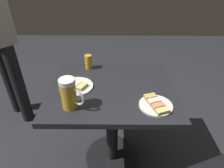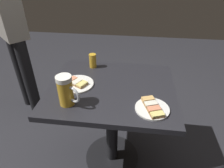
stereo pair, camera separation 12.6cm
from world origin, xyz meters
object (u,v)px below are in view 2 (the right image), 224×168
object	(u,v)px
plate_far	(152,108)
beer_glass_small	(93,61)
beer_mug	(66,91)
patron_standing	(11,27)
plate_near	(77,83)

from	to	relation	value
plate_far	beer_glass_small	xyz separation A→B (m)	(0.44, 0.43, 0.04)
plate_far	beer_mug	size ratio (longest dim) A/B	1.05
beer_mug	patron_standing	world-z (taller)	patron_standing
beer_mug	beer_glass_small	distance (m)	0.46
plate_near	patron_standing	size ratio (longest dim) A/B	0.14
beer_mug	plate_near	bearing A→B (deg)	0.63
plate_near	beer_mug	distance (m)	0.22
patron_standing	plate_far	bearing A→B (deg)	10.26
plate_far	beer_mug	bearing A→B (deg)	91.22
plate_near	plate_far	size ratio (longest dim) A/B	1.14
plate_near	beer_glass_small	bearing A→B (deg)	-12.08
beer_glass_small	patron_standing	world-z (taller)	patron_standing
beer_glass_small	patron_standing	distance (m)	0.85
plate_far	patron_standing	world-z (taller)	patron_standing
patron_standing	beer_glass_small	bearing A→B (deg)	21.10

